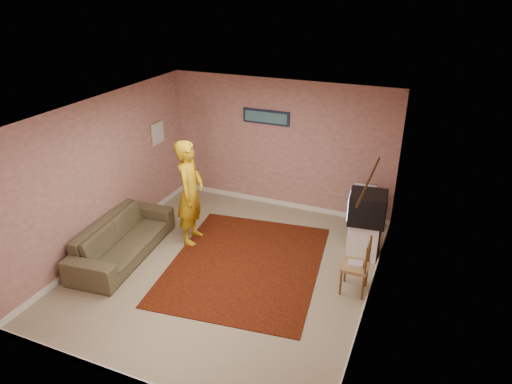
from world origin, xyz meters
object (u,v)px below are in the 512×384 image
at_px(person, 190,192).
at_px(chair_a, 364,203).
at_px(tv_cabinet, 364,238).
at_px(sofa, 123,238).
at_px(crt_tv, 367,208).
at_px(chair_b, 356,260).

bearing_deg(person, chair_a, -70.09).
height_order(tv_cabinet, sofa, sofa).
xyz_separation_m(crt_tv, sofa, (-3.74, -1.57, -0.57)).
distance_m(crt_tv, person, 2.99).
distance_m(chair_b, sofa, 3.84).
distance_m(tv_cabinet, sofa, 4.06).
relative_size(crt_tv, sofa, 0.30).
xyz_separation_m(tv_cabinet, chair_b, (0.05, -1.06, 0.23)).
height_order(crt_tv, chair_b, crt_tv).
relative_size(tv_cabinet, crt_tv, 0.97).
relative_size(chair_b, person, 0.26).
bearing_deg(crt_tv, chair_a, 95.82).
xyz_separation_m(tv_cabinet, crt_tv, (-0.01, -0.00, 0.57)).
xyz_separation_m(tv_cabinet, person, (-2.92, -0.68, 0.62)).
bearing_deg(chair_b, person, -98.21).
height_order(crt_tv, person, person).
xyz_separation_m(tv_cabinet, chair_a, (-0.20, 0.91, 0.20)).
bearing_deg(person, crt_tv, -87.32).
bearing_deg(tv_cabinet, person, -166.83).
bearing_deg(crt_tv, sofa, -163.33).
xyz_separation_m(tv_cabinet, sofa, (-3.75, -1.57, 0.00)).
bearing_deg(sofa, chair_b, -88.27).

